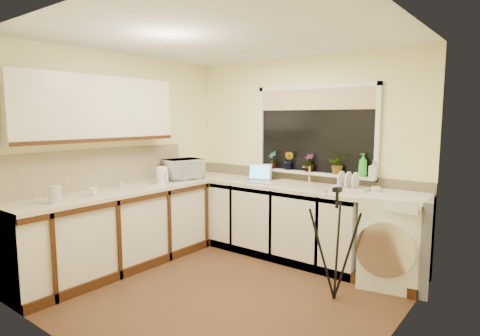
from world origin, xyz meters
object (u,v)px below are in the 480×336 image
object	(u,v)px
soap_bottle_green	(363,165)
soap_bottle_clear	(374,169)
washing_machine	(395,239)
dish_rack	(350,190)
plant_d	(338,164)
plant_c	(309,163)
cup_back	(376,191)
microwave	(183,169)
glass_jug	(55,194)
plant_a	(273,160)
cup_left	(93,192)
steel_jar	(122,183)
tripod	(336,244)
laptop	(259,177)
plant_b	(289,161)
kettle	(162,176)

from	to	relation	value
soap_bottle_green	soap_bottle_clear	bearing A→B (deg)	3.09
washing_machine	dish_rack	xyz separation A→B (m)	(-0.49, -0.03, 0.46)
plant_d	soap_bottle_green	size ratio (longest dim) A/B	0.88
dish_rack	plant_c	xyz separation A→B (m)	(-0.63, 0.26, 0.23)
dish_rack	cup_back	world-z (taller)	cup_back
plant_c	microwave	bearing A→B (deg)	-155.52
glass_jug	microwave	bearing A→B (deg)	93.65
glass_jug	soap_bottle_clear	bearing A→B (deg)	48.90
microwave	soap_bottle_clear	size ratio (longest dim) A/B	2.50
plant_a	cup_left	distance (m)	2.23
dish_rack	microwave	xyz separation A→B (m)	(-2.13, -0.42, 0.10)
steel_jar	cup_back	size ratio (longest dim) A/B	0.94
steel_jar	soap_bottle_green	distance (m)	2.75
soap_bottle_clear	cup_left	xyz separation A→B (m)	(-2.21, -2.06, -0.20)
tripod	soap_bottle_clear	bearing A→B (deg)	104.06
glass_jug	washing_machine	bearing A→B (deg)	41.77
microwave	plant_a	world-z (taller)	plant_a
plant_d	soap_bottle_clear	world-z (taller)	plant_d
steel_jar	microwave	world-z (taller)	microwave
laptop	plant_b	size ratio (longest dim) A/B	1.53
tripod	laptop	bearing A→B (deg)	166.67
kettle	glass_jug	distance (m)	1.38
glass_jug	plant_d	xyz separation A→B (m)	(1.75, 2.48, 0.18)
washing_machine	cup_back	bearing A→B (deg)	158.99
steel_jar	plant_a	size ratio (longest dim) A/B	0.46
laptop	plant_a	xyz separation A→B (m)	(0.05, 0.24, 0.20)
laptop	kettle	xyz separation A→B (m)	(-0.86, -0.84, 0.04)
tripod	soap_bottle_green	size ratio (longest dim) A/B	4.09
microwave	cup_back	world-z (taller)	microwave
plant_a	soap_bottle_clear	bearing A→B (deg)	1.42
soap_bottle_clear	plant_a	bearing A→B (deg)	-178.58
kettle	soap_bottle_clear	xyz separation A→B (m)	(2.22, 1.11, 0.15)
plant_a	plant_d	xyz separation A→B (m)	(0.89, 0.03, 0.00)
plant_b	cup_back	world-z (taller)	plant_b
plant_a	tripod	bearing A→B (deg)	-35.34
soap_bottle_clear	cup_back	bearing A→B (deg)	-62.43
laptop	kettle	distance (m)	1.20
cup_back	plant_a	bearing A→B (deg)	173.03
plant_c	cup_left	size ratio (longest dim) A/B	2.48
tripod	microwave	xyz separation A→B (m)	(-2.29, 0.27, 0.50)
steel_jar	plant_d	distance (m)	2.52
washing_machine	plant_a	size ratio (longest dim) A/B	4.17
dish_rack	cup_back	xyz separation A→B (m)	(0.26, 0.07, 0.01)
glass_jug	plant_a	size ratio (longest dim) A/B	0.74
kettle	tripod	distance (m)	2.28
washing_machine	cup_left	xyz separation A→B (m)	(-2.55, -1.81, 0.47)
dish_rack	plant_b	xyz separation A→B (m)	(-0.92, 0.25, 0.24)
plant_c	soap_bottle_green	bearing A→B (deg)	0.54
plant_b	cup_left	distance (m)	2.34
kettle	tripod	size ratio (longest dim) A/B	0.18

